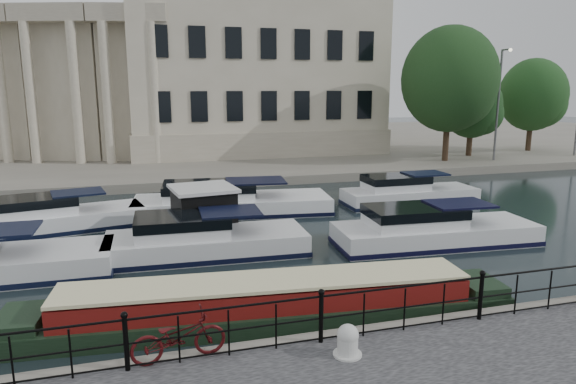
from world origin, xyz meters
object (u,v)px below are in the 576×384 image
object	(u,v)px
bicycle	(179,337)
narrowboat	(268,310)
mooring_bollard	(348,341)
harbour_hut	(204,215)

from	to	relation	value
bicycle	narrowboat	bearing A→B (deg)	-53.25
mooring_bollard	harbour_hut	world-z (taller)	harbour_hut
mooring_bollard	narrowboat	world-z (taller)	mooring_bollard
mooring_bollard	narrowboat	size ratio (longest dim) A/B	0.05
mooring_bollard	narrowboat	bearing A→B (deg)	107.73
bicycle	narrowboat	xyz separation A→B (m)	(2.39, 2.18, -0.69)
mooring_bollard	bicycle	bearing A→B (deg)	166.68
bicycle	harbour_hut	distance (m)	10.34
harbour_hut	narrowboat	bearing A→B (deg)	-93.02
narrowboat	harbour_hut	world-z (taller)	harbour_hut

